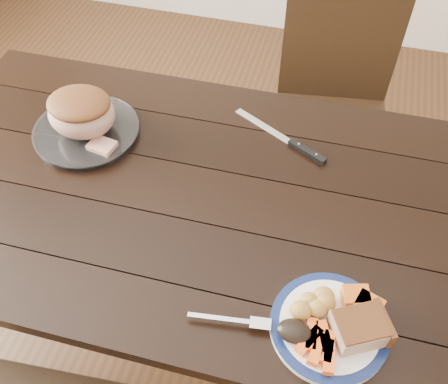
% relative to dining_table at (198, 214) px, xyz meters
% --- Properties ---
extents(ground, '(4.00, 4.00, 0.00)m').
position_rel_dining_table_xyz_m(ground, '(0.00, 0.00, -0.66)').
color(ground, '#472B16').
rests_on(ground, ground).
extents(dining_table, '(1.61, 0.92, 0.75)m').
position_rel_dining_table_xyz_m(dining_table, '(0.00, 0.00, 0.00)').
color(dining_table, black).
rests_on(dining_table, ground).
extents(chair_far, '(0.48, 0.49, 0.93)m').
position_rel_dining_table_xyz_m(chair_far, '(0.30, 0.74, -0.13)').
color(chair_far, black).
rests_on(chair_far, ground).
extents(dinner_plate, '(0.25, 0.25, 0.02)m').
position_rel_dining_table_xyz_m(dinner_plate, '(0.38, -0.29, 0.10)').
color(dinner_plate, white).
rests_on(dinner_plate, dining_table).
extents(plate_rim, '(0.25, 0.25, 0.02)m').
position_rel_dining_table_xyz_m(plate_rim, '(0.38, -0.29, 0.11)').
color(plate_rim, '#0E1A48').
rests_on(plate_rim, dinner_plate).
extents(serving_platter, '(0.29, 0.29, 0.02)m').
position_rel_dining_table_xyz_m(serving_platter, '(-0.37, 0.13, 0.10)').
color(serving_platter, white).
rests_on(serving_platter, dining_table).
extents(pork_slice, '(0.13, 0.12, 0.05)m').
position_rel_dining_table_xyz_m(pork_slice, '(0.44, -0.29, 0.14)').
color(pork_slice, tan).
rests_on(pork_slice, dinner_plate).
extents(roasted_potatoes, '(0.09, 0.09, 0.04)m').
position_rel_dining_table_xyz_m(roasted_potatoes, '(0.34, -0.26, 0.13)').
color(roasted_potatoes, gold).
rests_on(roasted_potatoes, dinner_plate).
extents(carrot_batons, '(0.08, 0.11, 0.02)m').
position_rel_dining_table_xyz_m(carrot_batons, '(0.37, -0.34, 0.12)').
color(carrot_batons, '#F85B14').
rests_on(carrot_batons, dinner_plate).
extents(pumpkin_wedges, '(0.09, 0.07, 0.04)m').
position_rel_dining_table_xyz_m(pumpkin_wedges, '(0.44, -0.23, 0.13)').
color(pumpkin_wedges, orange).
rests_on(pumpkin_wedges, dinner_plate).
extents(dark_mushroom, '(0.07, 0.05, 0.03)m').
position_rel_dining_table_xyz_m(dark_mushroom, '(0.31, -0.33, 0.13)').
color(dark_mushroom, black).
rests_on(dark_mushroom, dinner_plate).
extents(fork, '(0.18, 0.04, 0.00)m').
position_rel_dining_table_xyz_m(fork, '(0.19, -0.33, 0.11)').
color(fork, silver).
rests_on(fork, dinner_plate).
extents(roast_joint, '(0.19, 0.16, 0.12)m').
position_rel_dining_table_xyz_m(roast_joint, '(-0.37, 0.13, 0.17)').
color(roast_joint, tan).
rests_on(roast_joint, serving_platter).
extents(cut_slice, '(0.08, 0.07, 0.02)m').
position_rel_dining_table_xyz_m(cut_slice, '(-0.29, 0.07, 0.12)').
color(cut_slice, tan).
rests_on(cut_slice, serving_platter).
extents(carving_knife, '(0.29, 0.17, 0.01)m').
position_rel_dining_table_xyz_m(carving_knife, '(0.22, 0.23, 0.10)').
color(carving_knife, silver).
rests_on(carving_knife, dining_table).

